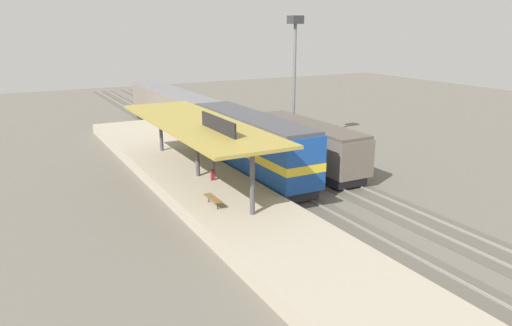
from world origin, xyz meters
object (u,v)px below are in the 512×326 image
at_px(passenger_carriage_single, 172,110).
at_px(freight_car, 308,145).
at_px(platform_bench, 213,198).
at_px(person_waiting, 213,167).
at_px(locomotive, 252,145).
at_px(light_mast, 295,54).

distance_m(passenger_carriage_single, freight_car, 19.11).
bearing_deg(platform_bench, person_waiting, 66.43).
height_order(platform_bench, person_waiting, person_waiting).
bearing_deg(passenger_carriage_single, freight_car, -76.07).
bearing_deg(locomotive, platform_bench, -132.56).
height_order(platform_bench, light_mast, light_mast).
relative_size(platform_bench, light_mast, 0.15).
xyz_separation_m(freight_car, light_mast, (3.20, 7.09, 6.43)).
bearing_deg(person_waiting, freight_car, 10.46).
height_order(locomotive, passenger_carriage_single, locomotive).
xyz_separation_m(locomotive, light_mast, (7.80, 6.55, 5.99)).
xyz_separation_m(light_mast, person_waiting, (-11.88, -8.69, -6.54)).
height_order(locomotive, person_waiting, locomotive).
bearing_deg(person_waiting, platform_bench, -113.57).
bearing_deg(freight_car, locomotive, 173.28).
relative_size(platform_bench, passenger_carriage_single, 0.08).
xyz_separation_m(passenger_carriage_single, light_mast, (7.80, -11.45, 6.08)).
bearing_deg(locomotive, person_waiting, -152.30).
bearing_deg(platform_bench, freight_car, 29.48).
relative_size(freight_car, person_waiting, 7.02).
xyz_separation_m(freight_car, person_waiting, (-8.68, -1.60, -0.12)).
xyz_separation_m(platform_bench, locomotive, (6.00, 6.54, 1.07)).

